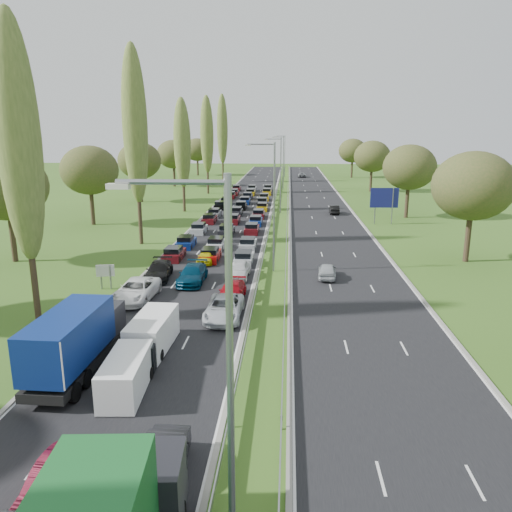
# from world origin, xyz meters

# --- Properties ---
(ground) EXTENTS (260.00, 260.00, 0.00)m
(ground) POSITION_xyz_m (4.50, 80.00, 0.00)
(ground) COLOR #36591C
(ground) RESTS_ON ground
(near_carriageway) EXTENTS (10.50, 215.00, 0.04)m
(near_carriageway) POSITION_xyz_m (-2.25, 82.50, 0.00)
(near_carriageway) COLOR black
(near_carriageway) RESTS_ON ground
(far_carriageway) EXTENTS (10.50, 215.00, 0.04)m
(far_carriageway) POSITION_xyz_m (11.25, 82.50, 0.00)
(far_carriageway) COLOR black
(far_carriageway) RESTS_ON ground
(central_reservation) EXTENTS (2.36, 215.00, 0.32)m
(central_reservation) POSITION_xyz_m (4.50, 82.50, 0.55)
(central_reservation) COLOR gray
(central_reservation) RESTS_ON ground
(lamp_columns) EXTENTS (0.18, 140.18, 12.00)m
(lamp_columns) POSITION_xyz_m (4.50, 78.00, 6.00)
(lamp_columns) COLOR gray
(lamp_columns) RESTS_ON ground
(poplar_row) EXTENTS (2.80, 127.80, 22.44)m
(poplar_row) POSITION_xyz_m (-11.50, 68.17, 12.39)
(poplar_row) COLOR #2D2116
(poplar_row) RESTS_ON ground
(woodland_left) EXTENTS (8.00, 166.00, 11.10)m
(woodland_left) POSITION_xyz_m (-22.00, 62.63, 7.68)
(woodland_left) COLOR #2D2116
(woodland_left) RESTS_ON ground
(woodland_right) EXTENTS (8.00, 153.00, 11.10)m
(woodland_right) POSITION_xyz_m (24.00, 66.67, 7.68)
(woodland_right) COLOR #2D2116
(woodland_right) RESTS_ON ground
(traffic_queue_fill) EXTENTS (9.14, 68.85, 0.80)m
(traffic_queue_fill) POSITION_xyz_m (-2.24, 77.65, 0.44)
(traffic_queue_fill) COLOR #590F14
(traffic_queue_fill) RESTS_ON ground
(near_car_2) EXTENTS (2.90, 5.90, 1.61)m
(near_car_2) POSITION_xyz_m (-6.00, 33.85, 0.83)
(near_car_2) COLOR white
(near_car_2) RESTS_ON near_carriageway
(near_car_3) EXTENTS (2.52, 5.28, 1.49)m
(near_car_3) POSITION_xyz_m (-5.74, 39.84, 0.76)
(near_car_3) COLOR black
(near_car_3) RESTS_ON near_carriageway
(near_car_5) EXTENTS (1.87, 4.87, 1.58)m
(near_car_5) POSITION_xyz_m (-2.10, 11.93, 0.81)
(near_car_5) COLOR #590F20
(near_car_5) RESTS_ON near_carriageway
(near_car_7) EXTENTS (2.16, 5.30, 1.54)m
(near_car_7) POSITION_xyz_m (-2.46, 38.74, 0.79)
(near_car_7) COLOR #042E47
(near_car_7) RESTS_ON near_carriageway
(near_car_8) EXTENTS (1.66, 3.88, 1.31)m
(near_car_8) POSITION_xyz_m (-2.37, 45.63, 0.67)
(near_car_8) COLOR #CAC50D
(near_car_8) RESTS_ON near_carriageway
(near_car_9) EXTENTS (1.62, 4.41, 1.44)m
(near_car_9) POSITION_xyz_m (1.11, 13.32, 0.74)
(near_car_9) COLOR black
(near_car_9) RESTS_ON near_carriageway
(near_car_10) EXTENTS (2.51, 5.41, 1.50)m
(near_car_10) POSITION_xyz_m (1.39, 30.37, 0.77)
(near_car_10) COLOR silver
(near_car_10) RESTS_ON near_carriageway
(near_car_11) EXTENTS (2.16, 4.74, 1.34)m
(near_car_11) POSITION_xyz_m (1.48, 34.40, 0.69)
(near_car_11) COLOR #9A0912
(near_car_11) RESTS_ON near_carriageway
(near_car_12) EXTENTS (1.89, 4.48, 1.51)m
(near_car_12) POSITION_xyz_m (1.42, 40.57, 0.78)
(near_car_12) COLOR silver
(near_car_12) RESTS_ON near_carriageway
(far_car_0) EXTENTS (1.92, 4.07, 1.34)m
(far_car_0) POSITION_xyz_m (9.41, 41.04, 0.69)
(far_car_0) COLOR #A7ADB1
(far_car_0) RESTS_ON far_carriageway
(far_car_1) EXTENTS (1.53, 4.21, 1.38)m
(far_car_1) POSITION_xyz_m (13.22, 77.97, 0.71)
(far_car_1) COLOR black
(far_car_1) RESTS_ON far_carriageway
(far_car_2) EXTENTS (2.41, 4.93, 1.35)m
(far_car_2) POSITION_xyz_m (9.70, 145.60, 0.69)
(far_car_2) COLOR gray
(far_car_2) RESTS_ON far_carriageway
(blue_lorry) EXTENTS (2.44, 8.78, 3.71)m
(blue_lorry) POSITION_xyz_m (-5.52, 21.75, 1.93)
(blue_lorry) COLOR black
(blue_lorry) RESTS_ON near_carriageway
(white_van_front) EXTENTS (1.86, 4.74, 1.90)m
(white_van_front) POSITION_xyz_m (-2.22, 19.95, 0.98)
(white_van_front) COLOR white
(white_van_front) RESTS_ON near_carriageway
(white_van_rear) EXTENTS (2.03, 5.16, 2.08)m
(white_van_rear) POSITION_xyz_m (-2.29, 25.25, 1.06)
(white_van_rear) COLOR white
(white_van_rear) RESTS_ON near_carriageway
(info_sign) EXTENTS (1.49, 0.40, 2.10)m
(info_sign) POSITION_xyz_m (-9.40, 36.55, 1.37)
(info_sign) COLOR gray
(info_sign) RESTS_ON ground
(direction_sign) EXTENTS (4.00, 0.29, 5.20)m
(direction_sign) POSITION_xyz_m (19.40, 68.95, 3.57)
(direction_sign) COLOR gray
(direction_sign) RESTS_ON ground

